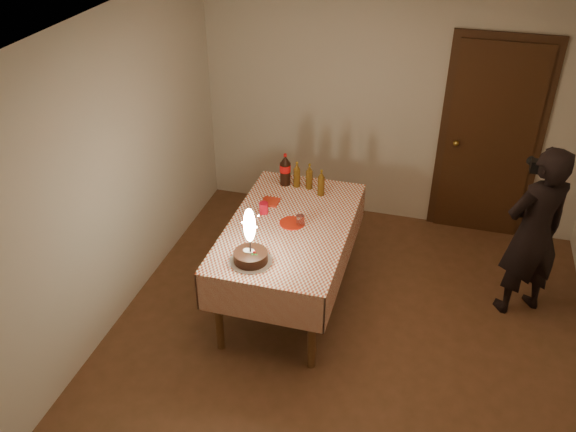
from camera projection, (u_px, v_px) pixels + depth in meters
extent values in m
cube|color=brown|center=(342.00, 351.00, 5.08)|extent=(4.00, 4.50, 0.01)
cube|color=beige|center=(392.00, 105.00, 6.21)|extent=(4.00, 0.04, 2.60)
cube|color=beige|center=(104.00, 183.00, 4.84)|extent=(0.04, 4.50, 2.60)
cube|color=silver|center=(363.00, 40.00, 3.69)|extent=(4.00, 4.50, 0.04)
cube|color=#472814|center=(489.00, 143.00, 6.11)|extent=(0.85, 0.05, 2.05)
sphere|color=#B28C33|center=(456.00, 143.00, 6.15)|extent=(0.06, 0.06, 0.06)
cube|color=brown|center=(290.00, 228.00, 5.21)|extent=(0.90, 1.60, 0.04)
cylinder|color=brown|center=(218.00, 311.00, 4.91)|extent=(0.07, 0.07, 0.78)
cylinder|color=brown|center=(312.00, 330.00, 4.73)|extent=(0.07, 0.07, 0.78)
cylinder|color=brown|center=(272.00, 217.00, 6.12)|extent=(0.07, 0.07, 0.78)
cylinder|color=brown|center=(348.00, 228.00, 5.94)|extent=(0.07, 0.07, 0.78)
cube|color=white|center=(290.00, 225.00, 5.19)|extent=(1.02, 1.72, 0.01)
cube|color=white|center=(259.00, 304.00, 4.59)|extent=(1.02, 0.01, 0.34)
cube|color=white|center=(313.00, 194.00, 5.98)|extent=(1.02, 0.01, 0.34)
cube|color=white|center=(235.00, 233.00, 5.40)|extent=(0.01, 1.72, 0.34)
cube|color=white|center=(347.00, 251.00, 5.17)|extent=(0.01, 1.72, 0.34)
cylinder|color=white|center=(251.00, 261.00, 4.74)|extent=(0.33, 0.33, 0.01)
cylinder|color=black|center=(251.00, 256.00, 4.72)|extent=(0.26, 0.26, 0.08)
cylinder|color=white|center=(249.00, 250.00, 4.71)|extent=(0.07, 0.07, 0.00)
sphere|color=red|center=(254.00, 252.00, 4.68)|extent=(0.02, 0.02, 0.02)
cube|color=#19721E|center=(256.00, 255.00, 4.67)|extent=(0.02, 0.01, 0.00)
cube|color=#19721E|center=(253.00, 254.00, 4.67)|extent=(0.01, 0.02, 0.00)
cylinder|color=#262628|center=(250.00, 246.00, 4.67)|extent=(0.01, 0.01, 0.12)
ellipsoid|color=#FFF2BF|center=(249.00, 225.00, 4.57)|extent=(0.09, 0.09, 0.29)
sphere|color=white|center=(250.00, 237.00, 4.62)|extent=(0.04, 0.04, 0.04)
cylinder|color=#B81D0C|center=(292.00, 223.00, 5.20)|extent=(0.22, 0.22, 0.01)
cylinder|color=red|center=(264.00, 208.00, 5.32)|extent=(0.08, 0.08, 0.10)
cylinder|color=silver|center=(300.00, 220.00, 5.16)|extent=(0.07, 0.07, 0.09)
cube|color=red|center=(270.00, 202.00, 5.49)|extent=(0.15, 0.15, 0.02)
cylinder|color=black|center=(285.00, 174.00, 5.72)|extent=(0.10, 0.10, 0.22)
cylinder|color=red|center=(285.00, 168.00, 5.69)|extent=(0.10, 0.10, 0.07)
cone|color=black|center=(285.00, 160.00, 5.64)|extent=(0.10, 0.10, 0.08)
cylinder|color=red|center=(285.00, 155.00, 5.62)|extent=(0.03, 0.03, 0.02)
cylinder|color=#53360E|center=(297.00, 178.00, 5.70)|extent=(0.06, 0.06, 0.18)
cone|color=#53360E|center=(297.00, 166.00, 5.63)|extent=(0.06, 0.06, 0.06)
cylinder|color=olive|center=(297.00, 163.00, 5.61)|extent=(0.02, 0.02, 0.02)
cylinder|color=#53360E|center=(321.00, 186.00, 5.57)|extent=(0.06, 0.06, 0.18)
cone|color=#53360E|center=(321.00, 175.00, 5.50)|extent=(0.06, 0.06, 0.06)
cylinder|color=olive|center=(322.00, 171.00, 5.48)|extent=(0.02, 0.02, 0.02)
cylinder|color=#53360E|center=(309.00, 180.00, 5.67)|extent=(0.06, 0.06, 0.18)
cone|color=#53360E|center=(309.00, 168.00, 5.60)|extent=(0.06, 0.06, 0.06)
cylinder|color=olive|center=(310.00, 165.00, 5.58)|extent=(0.02, 0.02, 0.02)
imported|color=black|center=(533.00, 233.00, 5.13)|extent=(0.70, 0.63, 1.61)
cube|color=black|center=(539.00, 167.00, 4.93)|extent=(0.16, 0.14, 0.10)
cylinder|color=black|center=(533.00, 162.00, 4.99)|extent=(0.11, 0.11, 0.08)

